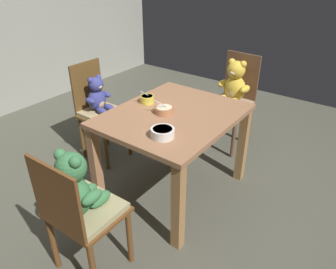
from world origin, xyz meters
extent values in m
cube|color=#4F4E41|center=(0.00, 0.00, -0.02)|extent=(5.20, 5.20, 0.04)
cube|color=#986747|center=(0.00, 0.00, 0.69)|extent=(1.05, 0.86, 0.04)
cube|color=#A37243|center=(-0.48, -0.38, 0.34)|extent=(0.07, 0.07, 0.67)
cube|color=#A17344|center=(0.48, -0.38, 0.34)|extent=(0.07, 0.07, 0.67)
cube|color=#A36F49|center=(-0.48, 0.38, 0.34)|extent=(0.07, 0.07, 0.67)
cube|color=#9C6A47|center=(0.48, 0.38, 0.34)|extent=(0.07, 0.07, 0.67)
cube|color=brown|center=(0.92, -0.03, 0.44)|extent=(0.41, 0.41, 0.02)
cube|color=brown|center=(1.10, -0.04, 0.69)|extent=(0.04, 0.35, 0.48)
cylinder|color=brown|center=(0.76, 0.14, 0.21)|extent=(0.04, 0.04, 0.43)
cylinder|color=brown|center=(0.74, -0.18, 0.21)|extent=(0.04, 0.04, 0.43)
cylinder|color=brown|center=(1.09, 0.12, 0.21)|extent=(0.04, 0.04, 0.43)
cylinder|color=brown|center=(1.07, -0.20, 0.21)|extent=(0.04, 0.04, 0.43)
cube|color=tan|center=(0.92, -0.03, 0.47)|extent=(0.37, 0.38, 0.04)
ellipsoid|color=gold|center=(0.98, -0.03, 0.61)|extent=(0.20, 0.23, 0.25)
ellipsoid|color=beige|center=(0.92, -0.03, 0.60)|extent=(0.07, 0.12, 0.15)
sphere|color=gold|center=(0.97, -0.03, 0.80)|extent=(0.17, 0.17, 0.17)
ellipsoid|color=beige|center=(0.91, -0.03, 0.78)|extent=(0.06, 0.07, 0.05)
sphere|color=gold|center=(0.99, 0.03, 0.86)|extent=(0.06, 0.06, 0.06)
sphere|color=gold|center=(0.98, -0.09, 0.86)|extent=(0.06, 0.06, 0.06)
ellipsoid|color=gold|center=(0.96, 0.09, 0.64)|extent=(0.14, 0.08, 0.07)
ellipsoid|color=gold|center=(0.95, -0.15, 0.64)|extent=(0.14, 0.08, 0.07)
ellipsoid|color=gold|center=(0.86, 0.04, 0.52)|extent=(0.17, 0.09, 0.08)
ellipsoid|color=gold|center=(0.85, -0.08, 0.52)|extent=(0.17, 0.09, 0.08)
cube|color=brown|center=(0.03, 0.82, 0.44)|extent=(0.37, 0.39, 0.02)
cube|color=brown|center=(0.04, 1.01, 0.68)|extent=(0.34, 0.02, 0.46)
cylinder|color=brown|center=(-0.12, 0.66, 0.21)|extent=(0.04, 0.04, 0.43)
cylinder|color=brown|center=(0.18, 0.66, 0.21)|extent=(0.04, 0.04, 0.43)
cylinder|color=brown|center=(-0.12, 0.99, 0.21)|extent=(0.04, 0.04, 0.43)
cylinder|color=brown|center=(0.19, 0.98, 0.21)|extent=(0.04, 0.04, 0.43)
cube|color=tan|center=(0.03, 0.82, 0.47)|extent=(0.34, 0.36, 0.04)
ellipsoid|color=#393E82|center=(0.03, 0.89, 0.58)|extent=(0.17, 0.15, 0.20)
ellipsoid|color=#D1B58D|center=(0.03, 0.84, 0.57)|extent=(0.09, 0.05, 0.12)
sphere|color=#393E82|center=(0.03, 0.88, 0.73)|extent=(0.13, 0.13, 0.13)
ellipsoid|color=#D1B58D|center=(0.03, 0.83, 0.72)|extent=(0.05, 0.05, 0.04)
sphere|color=#393E82|center=(-0.01, 0.89, 0.78)|extent=(0.05, 0.05, 0.05)
sphere|color=#393E82|center=(0.08, 0.89, 0.78)|extent=(0.05, 0.05, 0.05)
ellipsoid|color=#393E82|center=(-0.06, 0.87, 0.61)|extent=(0.06, 0.11, 0.05)
ellipsoid|color=#393E82|center=(0.13, 0.87, 0.61)|extent=(0.06, 0.11, 0.05)
ellipsoid|color=#393E82|center=(-0.01, 0.79, 0.52)|extent=(0.06, 0.13, 0.06)
ellipsoid|color=#393E82|center=(0.08, 0.79, 0.52)|extent=(0.06, 0.13, 0.06)
cube|color=brown|center=(-0.92, -0.04, 0.44)|extent=(0.37, 0.42, 0.02)
cube|color=brown|center=(-1.09, -0.04, 0.66)|extent=(0.03, 0.38, 0.41)
cylinder|color=brown|center=(-0.76, -0.21, 0.21)|extent=(0.04, 0.04, 0.43)
cylinder|color=brown|center=(-0.77, 0.14, 0.21)|extent=(0.04, 0.04, 0.43)
cylinder|color=brown|center=(-1.07, 0.13, 0.21)|extent=(0.04, 0.04, 0.43)
cube|color=tan|center=(-0.92, -0.04, 0.47)|extent=(0.34, 0.39, 0.04)
ellipsoid|color=#3C7846|center=(-0.98, -0.04, 0.60)|extent=(0.18, 0.21, 0.24)
ellipsoid|color=#D5BD8A|center=(-0.92, -0.04, 0.59)|extent=(0.06, 0.11, 0.14)
sphere|color=#3C7846|center=(-0.97, -0.04, 0.78)|extent=(0.17, 0.17, 0.17)
ellipsoid|color=#D5BD8A|center=(-0.91, -0.04, 0.77)|extent=(0.06, 0.07, 0.05)
sphere|color=#3C7846|center=(-0.98, -0.10, 0.85)|extent=(0.06, 0.06, 0.06)
sphere|color=#3C7846|center=(-0.98, 0.02, 0.85)|extent=(0.06, 0.06, 0.06)
ellipsoid|color=#3C7846|center=(-0.95, -0.16, 0.63)|extent=(0.14, 0.07, 0.07)
ellipsoid|color=#3C7846|center=(-0.96, 0.07, 0.63)|extent=(0.14, 0.07, 0.07)
ellipsoid|color=#3C7846|center=(-0.85, -0.10, 0.52)|extent=(0.16, 0.08, 0.07)
ellipsoid|color=#3C7846|center=(-0.86, 0.02, 0.52)|extent=(0.16, 0.08, 0.07)
cylinder|color=yellow|center=(0.04, 0.28, 0.74)|extent=(0.11, 0.11, 0.06)
cylinder|color=yellow|center=(0.04, 0.28, 0.71)|extent=(0.06, 0.06, 0.01)
cylinder|color=#D3AF8A|center=(0.04, 0.28, 0.76)|extent=(0.09, 0.09, 0.01)
cylinder|color=#BCBCC1|center=(0.01, 0.29, 0.80)|extent=(0.08, 0.02, 0.06)
ellipsoid|color=#BCBCC1|center=(0.04, 0.28, 0.76)|extent=(0.04, 0.03, 0.01)
cylinder|color=white|center=(-0.33, -0.15, 0.74)|extent=(0.16, 0.16, 0.06)
cylinder|color=white|center=(-0.33, -0.15, 0.71)|extent=(0.09, 0.09, 0.01)
cylinder|color=beige|center=(-0.33, -0.15, 0.77)|extent=(0.13, 0.13, 0.01)
cylinder|color=#B8744B|center=(-0.04, 0.06, 0.73)|extent=(0.14, 0.14, 0.05)
cylinder|color=#B8744B|center=(-0.04, 0.06, 0.71)|extent=(0.08, 0.08, 0.01)
cylinder|color=beige|center=(-0.04, 0.06, 0.75)|extent=(0.12, 0.12, 0.01)
cylinder|color=#BCBCC1|center=(-0.06, 0.08, 0.79)|extent=(0.09, 0.06, 0.07)
ellipsoid|color=#BCBCC1|center=(-0.03, 0.05, 0.75)|extent=(0.04, 0.04, 0.01)
camera|label=1|loc=(-1.76, -1.25, 1.74)|focal=34.13mm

